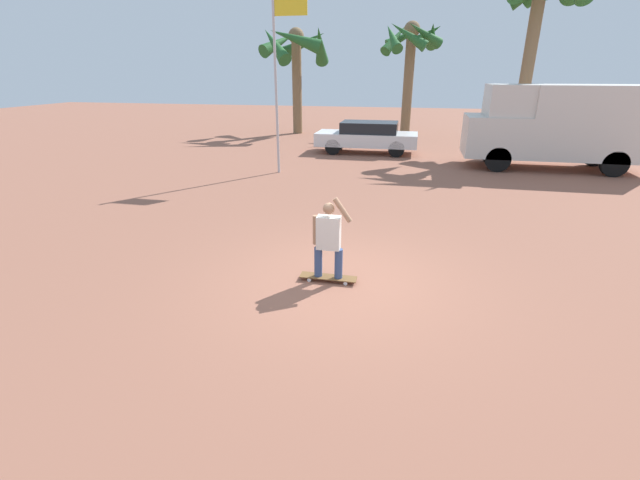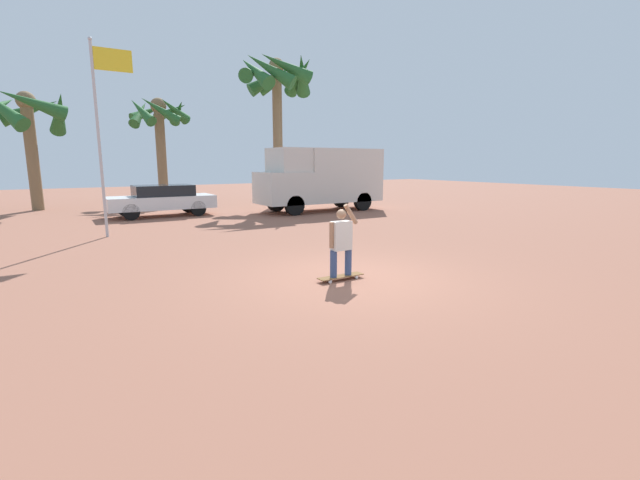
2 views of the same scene
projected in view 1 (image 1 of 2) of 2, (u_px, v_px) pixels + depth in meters
name	position (u px, v px, depth m)	size (l,w,h in m)	color
ground_plane	(344.00, 283.00, 7.56)	(80.00, 80.00, 0.00)	#935B47
skateboard	(328.00, 277.00, 7.61)	(1.01, 0.24, 0.08)	brown
person_skateboarder	(328.00, 237.00, 7.32)	(0.68, 0.22, 1.47)	#384C7A
camper_van	(558.00, 124.00, 15.78)	(6.26, 2.17, 3.04)	black
parked_car_white	(367.00, 136.00, 19.30)	(4.51, 1.79, 1.39)	black
palm_tree_center_background	(411.00, 45.00, 23.64)	(3.58, 3.59, 6.13)	brown
palm_tree_far_left	(295.00, 49.00, 24.14)	(4.09, 4.24, 5.96)	brown
flagpole	(279.00, 67.00, 14.47)	(1.20, 0.12, 6.08)	#B7B7BC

